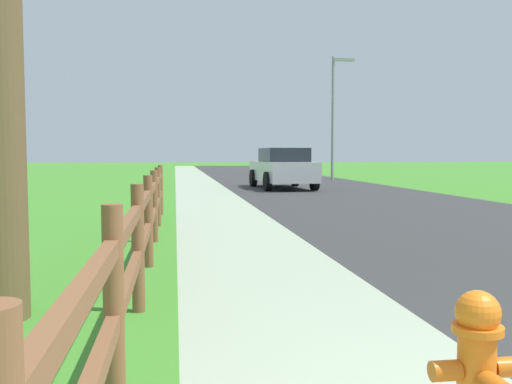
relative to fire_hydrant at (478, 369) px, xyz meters
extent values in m
plane|color=#418A2B|center=(0.66, 24.05, -0.40)|extent=(120.00, 120.00, 0.00)
cube|color=#353535|center=(4.16, 26.05, -0.39)|extent=(7.00, 66.00, 0.01)
cube|color=#A0B093|center=(-2.34, 26.05, -0.39)|extent=(6.00, 66.00, 0.01)
cube|color=#418A2B|center=(-3.84, 26.05, -0.39)|extent=(5.00, 66.00, 0.00)
cylinder|color=orange|center=(0.00, 0.01, 0.18)|extent=(0.23, 0.23, 0.03)
sphere|color=orange|center=(0.00, 0.01, 0.26)|extent=(0.20, 0.20, 0.20)
cube|color=#CB6115|center=(0.00, 0.01, 0.32)|extent=(0.04, 0.04, 0.04)
cylinder|color=#CB6115|center=(-0.15, 0.01, 0.00)|extent=(0.13, 0.09, 0.09)
cylinder|color=#CB6115|center=(0.15, 0.01, 0.00)|extent=(0.13, 0.09, 0.09)
cylinder|color=brown|center=(-1.67, 0.63, 0.16)|extent=(0.11, 0.11, 1.12)
cylinder|color=brown|center=(-1.67, 2.55, 0.16)|extent=(0.11, 0.11, 1.12)
cylinder|color=brown|center=(-1.67, 4.47, 0.16)|extent=(0.11, 0.11, 1.12)
cylinder|color=brown|center=(-1.67, 6.38, 0.16)|extent=(0.11, 0.11, 1.12)
cylinder|color=brown|center=(-1.67, 8.30, 0.16)|extent=(0.11, 0.11, 1.12)
cylinder|color=brown|center=(-1.67, 10.22, 0.16)|extent=(0.11, 0.11, 1.12)
cube|color=brown|center=(-1.67, 4.47, 0.10)|extent=(0.07, 11.50, 0.09)
cube|color=brown|center=(-1.67, 4.47, 0.49)|extent=(0.07, 11.50, 0.09)
cube|color=#B7BABF|center=(2.82, 19.19, 0.28)|extent=(1.99, 4.65, 0.75)
cube|color=#1E232B|center=(2.84, 18.95, 0.92)|extent=(1.67, 2.29, 0.53)
cylinder|color=black|center=(3.78, 17.81, -0.04)|extent=(0.25, 0.72, 0.71)
cylinder|color=black|center=(1.99, 17.73, -0.04)|extent=(0.25, 0.72, 0.71)
cylinder|color=black|center=(3.66, 20.65, -0.04)|extent=(0.25, 0.72, 0.71)
cylinder|color=black|center=(1.87, 20.57, -0.04)|extent=(0.25, 0.72, 0.71)
cylinder|color=gray|center=(6.71, 25.64, 2.76)|extent=(0.14, 0.14, 6.32)
cube|color=#999999|center=(7.26, 25.64, 5.77)|extent=(1.10, 0.20, 0.14)
camera|label=1|loc=(-1.35, -2.29, 0.98)|focal=39.05mm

